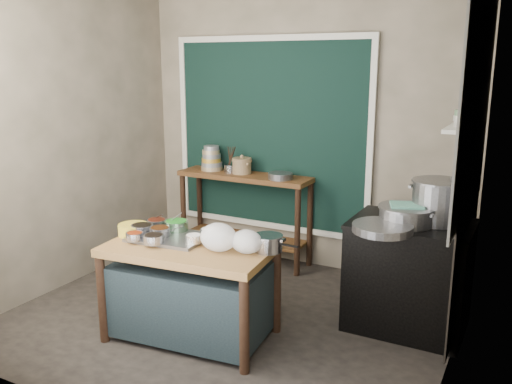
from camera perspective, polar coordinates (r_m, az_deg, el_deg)
The scene contains 30 objects.
floor at distance 4.69m, azimuth -2.92°, elevation -13.14°, with size 3.50×3.00×0.02m, color #2C2621.
back_wall at distance 5.58m, azimuth 4.89°, elevation 6.33°, with size 3.50×0.02×2.80m, color gray.
left_wall at distance 5.36m, azimuth -19.57°, elevation 5.32°, with size 0.02×3.00×2.80m, color gray.
right_wall at distance 3.68m, azimuth 21.09°, elevation 1.77°, with size 0.02×3.00×2.80m, color gray.
curtain_panel at distance 5.70m, azimuth 1.47°, elevation 6.02°, with size 2.10×0.02×1.90m, color black.
curtain_frame at distance 5.69m, azimuth 1.42°, elevation 6.00°, with size 2.22×0.03×2.02m, color beige, non-canonical shape.
tile_panel at distance 4.17m, azimuth 22.24°, elevation 9.21°, with size 0.02×1.70×1.70m, color #B2B2AA.
soot_patch at distance 4.48m, azimuth 21.14°, elevation -5.52°, with size 0.01×1.30×1.30m, color black.
wall_shelf at distance 4.50m, azimuth 21.04°, elevation 6.35°, with size 0.22×0.70×0.03m, color beige.
prep_table at distance 4.26m, azimuth -6.87°, elevation -10.36°, with size 1.25×0.72×0.75m, color brown.
back_counter at distance 5.80m, azimuth -1.19°, elevation -2.68°, with size 1.45×0.40×0.95m, color #543618.
stove_block at distance 4.54m, azimuth 15.75°, elevation -8.58°, with size 0.90×0.68×0.85m, color black.
stove_top at distance 4.39m, azimuth 16.11°, elevation -3.25°, with size 0.92×0.69×0.03m, color black.
condiment_tray at distance 4.29m, azimuth -9.14°, elevation -4.72°, with size 0.58×0.41×0.03m, color gray.
condiment_bowls at distance 4.31m, azimuth -9.66°, elevation -3.99°, with size 0.66×0.51×0.08m.
yellow_basin at distance 4.42m, azimuth -12.79°, elevation -3.88°, with size 0.24×0.24×0.09m, color yellow.
saucepan at distance 3.95m, azimuth 1.27°, elevation -5.39°, with size 0.22×0.22×0.12m, color gray, non-canonical shape.
plastic_bag_a at distance 3.95m, azimuth -3.96°, elevation -4.77°, with size 0.28×0.24×0.21m, color white.
plastic_bag_b at distance 3.90m, azimuth -0.99°, elevation -5.25°, with size 0.23×0.20×0.17m, color white.
bowl_stack at distance 5.90m, azimuth -4.72°, elevation 3.44°, with size 0.24×0.24×0.27m.
utensil_cup at distance 5.76m, azimuth -2.66°, elevation 2.49°, with size 0.14×0.14×0.09m, color gray.
ceramic_crock at distance 5.70m, azimuth -1.49°, elevation 2.68°, with size 0.21×0.21×0.14m, color olive, non-canonical shape.
wide_bowl at distance 5.43m, azimuth 2.58°, elevation 1.69°, with size 0.25×0.25×0.06m, color gray.
stock_pot at distance 4.40m, azimuth 18.64°, elevation -0.96°, with size 0.43×0.43×0.33m, color gray, non-canonical shape.
pot_lid at distance 4.27m, azimuth 20.30°, elevation -1.09°, with size 0.40×0.40×0.02m, color gray.
steamer at distance 4.30m, azimuth 15.53°, elevation -2.38°, with size 0.44×0.44×0.14m, color gray, non-canonical shape.
green_cloth at distance 4.28m, azimuth 15.60°, elevation -1.34°, with size 0.24×0.19×0.02m, color #5DAC8E.
shallow_pan at distance 4.07m, azimuth 13.17°, elevation -3.73°, with size 0.44×0.44×0.06m, color gray.
shelf_bowl_stack at distance 4.43m, azimuth 21.02°, elevation 7.21°, with size 0.16×0.16×0.13m.
shelf_bowl_green at distance 4.69m, azimuth 21.38°, elevation 7.04°, with size 0.13×0.13×0.05m, color gray.
Camera 1 is at (2.16, -3.59, 2.09)m, focal length 38.00 mm.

